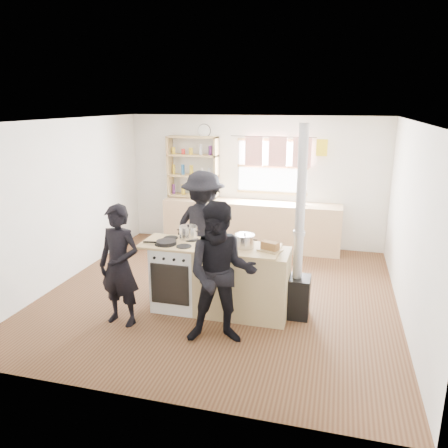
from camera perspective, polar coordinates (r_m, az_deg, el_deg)
The scene contains 14 objects.
ground at distance 6.57m, azimuth -0.46°, elevation -9.04°, with size 5.00×5.00×0.01m, color brown.
back_counter at distance 8.44m, azimuth 3.51°, elevation -0.09°, with size 3.40×0.55×0.90m, color #D4AE80.
shelving_unit at distance 8.64m, azimuth -4.10°, elevation 7.47°, with size 1.00×0.28×1.20m.
thermos at distance 8.17m, azimuth 10.36°, elevation 3.45°, with size 0.10×0.10×0.29m, color silver.
cooking_island at distance 5.86m, azimuth -0.52°, elevation -7.18°, with size 1.97×0.64×0.93m.
skillet_greens at distance 5.79m, azimuth -7.54°, elevation -2.39°, with size 0.31×0.31×0.05m.
roast_tray at distance 5.69m, azimuth -1.05°, elevation -2.47°, with size 0.39×0.32×0.07m.
stockpot_stove at distance 5.98m, azimuth -4.68°, elevation -1.10°, with size 0.25×0.25×0.20m.
stockpot_counter at distance 5.61m, azimuth 2.71°, elevation -2.23°, with size 0.26×0.26×0.20m.
bread_board at distance 5.52m, azimuth 6.03°, elevation -3.01°, with size 0.34×0.29×0.12m.
flue_heater at distance 5.75m, azimuth 9.55°, elevation -5.97°, with size 0.35×0.35×2.50m.
person_near_left at distance 5.60m, azimuth -13.49°, elevation -5.32°, with size 0.57×0.37×1.55m, color black.
person_near_right at distance 5.01m, azimuth -0.38°, elevation -6.56°, with size 0.82×0.64×1.69m, color black.
person_far at distance 6.68m, azimuth -2.68°, elevation -0.53°, with size 1.14×0.65×1.76m, color black.
Camera 1 is at (1.58, -5.75, 2.74)m, focal length 35.00 mm.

